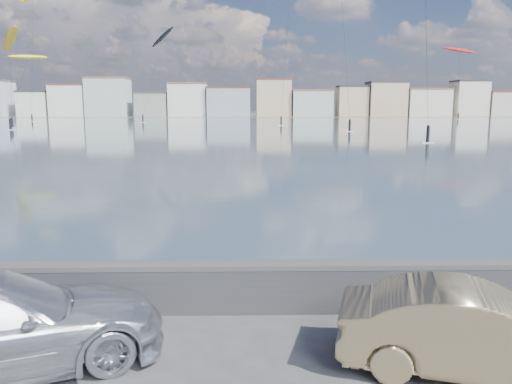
# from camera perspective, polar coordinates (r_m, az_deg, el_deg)

# --- Properties ---
(bay_water) EXTENTS (500.00, 177.00, 0.00)m
(bay_water) POSITION_cam_1_polar(r_m,az_deg,el_deg) (98.26, -1.53, 7.47)
(bay_water) COLOR #324552
(bay_water) RESTS_ON ground
(far_shore_strip) EXTENTS (500.00, 60.00, 0.00)m
(far_shore_strip) POSITION_cam_1_polar(r_m,az_deg,el_deg) (206.72, -1.28, 8.71)
(far_shore_strip) COLOR #4C473D
(far_shore_strip) RESTS_ON ground
(seawall) EXTENTS (400.00, 0.36, 1.08)m
(seawall) POSITION_cam_1_polar(r_m,az_deg,el_deg) (10.03, -5.68, -10.45)
(seawall) COLOR #28282B
(seawall) RESTS_ON ground
(far_buildings) EXTENTS (240.79, 13.26, 14.60)m
(far_buildings) POSITION_cam_1_polar(r_m,az_deg,el_deg) (192.69, -0.91, 10.41)
(far_buildings) COLOR #CCB293
(far_buildings) RESTS_ON ground
(car_champagne) EXTENTS (4.36, 2.47, 1.36)m
(car_champagne) POSITION_cam_1_polar(r_m,az_deg,el_deg) (8.51, 23.93, -14.39)
(car_champagne) COLOR tan
(car_champagne) RESTS_ON ground
(kitesurfer_0) EXTENTS (10.19, 9.75, 22.60)m
(kitesurfer_0) POSITION_cam_1_polar(r_m,az_deg,el_deg) (172.05, 22.23, 14.70)
(kitesurfer_0) COLOR red
(kitesurfer_0) RESTS_ON ground
(kitesurfer_3) EXTENTS (6.39, 11.27, 19.43)m
(kitesurfer_3) POSITION_cam_1_polar(r_m,az_deg,el_deg) (111.42, -26.28, 15.27)
(kitesurfer_3) COLOR #BF8C19
(kitesurfer_3) RESTS_ON ground
(kitesurfer_4) EXTENTS (6.26, 10.50, 13.25)m
(kitesurfer_4) POSITION_cam_1_polar(r_m,az_deg,el_deg) (100.50, -24.61, 13.71)
(kitesurfer_4) COLOR yellow
(kitesurfer_4) RESTS_ON ground
(kitesurfer_10) EXTENTS (8.13, 16.83, 24.93)m
(kitesurfer_10) POSITION_cam_1_polar(r_m,az_deg,el_deg) (138.59, -10.66, 16.92)
(kitesurfer_10) COLOR black
(kitesurfer_10) RESTS_ON ground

